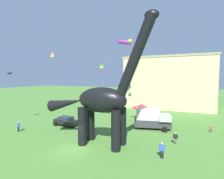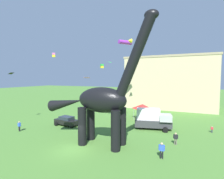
% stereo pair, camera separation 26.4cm
% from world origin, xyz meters
% --- Properties ---
extents(ground_plane, '(240.00, 240.00, 0.00)m').
position_xyz_m(ground_plane, '(0.00, 0.00, 0.00)').
color(ground_plane, '#4C7F33').
extents(dinosaur_sculpture, '(14.45, 3.06, 15.10)m').
position_xyz_m(dinosaur_sculpture, '(2.21, 2.73, 5.46)').
color(dinosaur_sculpture, black).
rests_on(dinosaur_sculpture, ground_plane).
extents(parked_sedan_left, '(4.39, 2.28, 1.55)m').
position_xyz_m(parked_sedan_left, '(-6.97, 7.64, 0.81)').
color(parked_sedan_left, black).
rests_on(parked_sedan_left, ground_plane).
extents(parked_box_truck, '(5.93, 3.32, 3.20)m').
position_xyz_m(parked_box_truck, '(6.73, 11.49, 1.65)').
color(parked_box_truck, '#38383D').
rests_on(parked_box_truck, ground_plane).
extents(person_near_flyer, '(0.37, 0.16, 0.98)m').
position_xyz_m(person_near_flyer, '(15.15, 13.15, 0.59)').
color(person_near_flyer, '#2D3347').
rests_on(person_near_flyer, ground_plane).
extents(person_far_spectator, '(0.58, 0.25, 1.54)m').
position_xyz_m(person_far_spectator, '(-11.48, 2.20, 0.93)').
color(person_far_spectator, black).
rests_on(person_far_spectator, ground_plane).
extents(person_photographer, '(0.55, 0.24, 1.48)m').
position_xyz_m(person_photographer, '(10.50, 6.19, 0.89)').
color(person_photographer, '#6B6056').
rests_on(person_photographer, ground_plane).
extents(person_strolling_adult, '(0.62, 0.27, 1.66)m').
position_xyz_m(person_strolling_adult, '(9.42, 1.84, 1.00)').
color(person_strolling_adult, black).
rests_on(person_strolling_adult, ground_plane).
extents(festival_canopy_tent, '(3.15, 3.15, 3.00)m').
position_xyz_m(festival_canopy_tent, '(3.86, 16.88, 2.54)').
color(festival_canopy_tent, '#B2B2B7').
rests_on(festival_canopy_tent, ground_plane).
extents(kite_near_high, '(0.70, 0.70, 0.71)m').
position_xyz_m(kite_near_high, '(-1.95, 11.09, 10.10)').
color(kite_near_high, green).
extents(kite_mid_left, '(1.02, 1.02, 1.03)m').
position_xyz_m(kite_mid_left, '(-19.17, 18.35, 13.77)').
color(kite_mid_left, pink).
extents(kite_mid_center, '(3.11, 3.00, 0.87)m').
position_xyz_m(kite_mid_center, '(0.02, 18.07, 15.36)').
color(kite_mid_center, purple).
extents(kite_far_left, '(0.81, 1.01, 1.18)m').
position_xyz_m(kite_far_left, '(-16.25, 4.68, 8.84)').
color(kite_far_left, black).
extents(kite_high_right, '(1.76, 1.37, 0.25)m').
position_xyz_m(kite_high_right, '(-13.63, 24.91, 8.11)').
color(kite_high_right, pink).
extents(kite_apex, '(0.94, 1.11, 0.24)m').
position_xyz_m(kite_apex, '(-4.66, 20.30, 11.64)').
color(kite_apex, green).
extents(background_building_block, '(22.44, 9.52, 13.60)m').
position_xyz_m(background_building_block, '(7.27, 32.35, 6.81)').
color(background_building_block, '#CCB78E').
rests_on(background_building_block, ground_plane).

